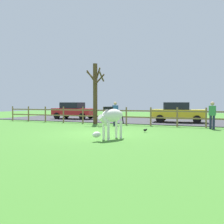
{
  "coord_description": "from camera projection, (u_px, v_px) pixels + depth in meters",
  "views": [
    {
      "loc": [
        5.5,
        -11.44,
        1.57
      ],
      "look_at": [
        0.05,
        1.35,
        1.05
      ],
      "focal_mm": 39.44,
      "sensor_mm": 36.0,
      "label": 1
    }
  ],
  "objects": [
    {
      "name": "visitor_right_of_tree",
      "position": [
        115.0,
        112.0,
        17.0
      ],
      "size": [
        0.4,
        0.29,
        1.64
      ],
      "color": "#232847",
      "rests_on": "ground_plane"
    },
    {
      "name": "paddock_fence",
      "position": [
        126.0,
        115.0,
        17.45
      ],
      "size": [
        21.33,
        0.11,
        1.27
      ],
      "color": "olive",
      "rests_on": "ground_plane"
    },
    {
      "name": "bare_tree",
      "position": [
        95.0,
        92.0,
        18.31
      ],
      "size": [
        1.24,
        1.26,
        4.48
      ],
      "color": "#513A23",
      "rests_on": "ground_plane"
    },
    {
      "name": "ground_plane",
      "position": [
        101.0,
        133.0,
        12.73
      ],
      "size": [
        60.0,
        60.0,
        0.0
      ],
      "primitive_type": "plane",
      "color": "#3D7528"
    },
    {
      "name": "parked_car_red",
      "position": [
        74.0,
        110.0,
        23.41
      ],
      "size": [
        4.05,
        1.99,
        1.56
      ],
      "color": "red",
      "rests_on": "parking_asphalt"
    },
    {
      "name": "parked_car_yellow",
      "position": [
        178.0,
        112.0,
        19.21
      ],
      "size": [
        4.12,
        2.12,
        1.56
      ],
      "color": "yellow",
      "rests_on": "parking_asphalt"
    },
    {
      "name": "zebra",
      "position": [
        111.0,
        118.0,
        10.59
      ],
      "size": [
        0.93,
        1.86,
        1.41
      ],
      "color": "white",
      "rests_on": "ground_plane"
    },
    {
      "name": "crow_on_grass",
      "position": [
        145.0,
        130.0,
        13.1
      ],
      "size": [
        0.22,
        0.1,
        0.2
      ],
      "color": "black",
      "rests_on": "ground_plane"
    },
    {
      "name": "visitor_left_of_tree",
      "position": [
        212.0,
        114.0,
        14.6
      ],
      "size": [
        0.41,
        0.31,
        1.64
      ],
      "color": "#232847",
      "rests_on": "ground_plane"
    },
    {
      "name": "parking_asphalt",
      "position": [
        147.0,
        121.0,
        21.28
      ],
      "size": [
        28.0,
        7.4,
        0.05
      ],
      "primitive_type": "cube",
      "color": "#38383D",
      "rests_on": "ground_plane"
    }
  ]
}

